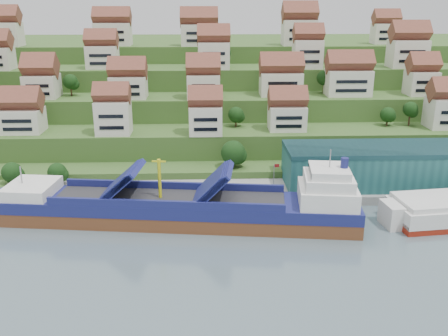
{
  "coord_description": "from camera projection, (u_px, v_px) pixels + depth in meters",
  "views": [
    {
      "loc": [
        1.96,
        -101.78,
        47.33
      ],
      "look_at": [
        6.2,
        14.0,
        8.0
      ],
      "focal_mm": 40.0,
      "sensor_mm": 36.0,
      "label": 1
    }
  ],
  "objects": [
    {
      "name": "quay",
      "position": [
        278.0,
        192.0,
        125.99
      ],
      "size": [
        180.0,
        14.0,
        2.2
      ],
      "primitive_type": "cube",
      "color": "gray",
      "rests_on": "ground"
    },
    {
      "name": "warehouse",
      "position": [
        403.0,
        165.0,
        127.03
      ],
      "size": [
        60.0,
        15.0,
        10.0
      ],
      "primitive_type": "cube",
      "color": "#225C5C",
      "rests_on": "quay"
    },
    {
      "name": "hillside_trees",
      "position": [
        155.0,
        112.0,
        146.45
      ],
      "size": [
        138.19,
        60.33,
        31.06
      ],
      "color": "#183C14",
      "rests_on": "ground"
    },
    {
      "name": "hillside_village",
      "position": [
        198.0,
        72.0,
        161.82
      ],
      "size": [
        157.05,
        64.33,
        29.11
      ],
      "color": "silver",
      "rests_on": "ground"
    },
    {
      "name": "ground",
      "position": [
        199.0,
        222.0,
        111.46
      ],
      "size": [
        300.0,
        300.0,
        0.0
      ],
      "primitive_type": "plane",
      "color": "slate",
      "rests_on": "ground"
    },
    {
      "name": "hillside",
      "position": [
        201.0,
        93.0,
        206.02
      ],
      "size": [
        260.0,
        128.0,
        31.0
      ],
      "color": "#2D4C1E",
      "rests_on": "ground"
    },
    {
      "name": "cargo_ship",
      "position": [
        189.0,
        209.0,
        110.39
      ],
      "size": [
        79.71,
        21.45,
        17.49
      ],
      "rotation": [
        0.0,
        0.0,
        -0.12
      ],
      "color": "brown",
      "rests_on": "ground"
    },
    {
      "name": "flagpole",
      "position": [
        274.0,
        177.0,
        119.33
      ],
      "size": [
        1.28,
        0.16,
        8.0
      ],
      "color": "gray",
      "rests_on": "quay"
    }
  ]
}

